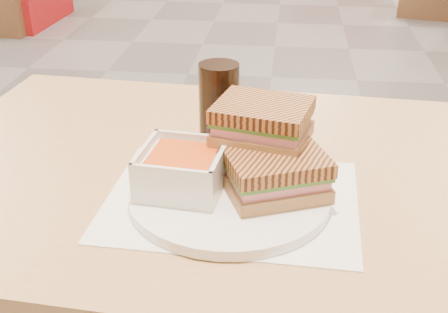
# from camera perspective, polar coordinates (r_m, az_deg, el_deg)

# --- Properties ---
(main_table) EXTENTS (1.25, 0.79, 0.75)m
(main_table) POSITION_cam_1_polar(r_m,az_deg,el_deg) (0.99, 5.66, -7.39)
(main_table) COLOR tan
(main_table) RESTS_ON ground
(tray_liner) EXTENTS (0.37, 0.29, 0.00)m
(tray_liner) POSITION_cam_1_polar(r_m,az_deg,el_deg) (0.85, 0.76, -4.17)
(tray_liner) COLOR white
(tray_liner) RESTS_ON main_table
(plate) EXTENTS (0.29, 0.29, 0.02)m
(plate) POSITION_cam_1_polar(r_m,az_deg,el_deg) (0.84, 0.54, -3.80)
(plate) COLOR white
(plate) RESTS_ON tray_liner
(soup_bowl) EXTENTS (0.13, 0.13, 0.06)m
(soup_bowl) POSITION_cam_1_polar(r_m,az_deg,el_deg) (0.84, -4.01, -1.42)
(soup_bowl) COLOR white
(soup_bowl) RESTS_ON plate
(panini_lower) EXTENTS (0.17, 0.15, 0.06)m
(panini_lower) POSITION_cam_1_polar(r_m,az_deg,el_deg) (0.83, 4.92, -1.56)
(panini_lower) COLOR #9A7945
(panini_lower) RESTS_ON plate
(panini_upper) EXTENTS (0.15, 0.14, 0.06)m
(panini_upper) POSITION_cam_1_polar(r_m,az_deg,el_deg) (0.86, 3.71, 3.32)
(panini_upper) COLOR #9A7945
(panini_upper) RESTS_ON panini_lower
(cola_glass) EXTENTS (0.07, 0.07, 0.14)m
(cola_glass) POSITION_cam_1_polar(r_m,az_deg,el_deg) (0.98, -0.48, 4.94)
(cola_glass) COLOR black
(cola_glass) RESTS_ON main_table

